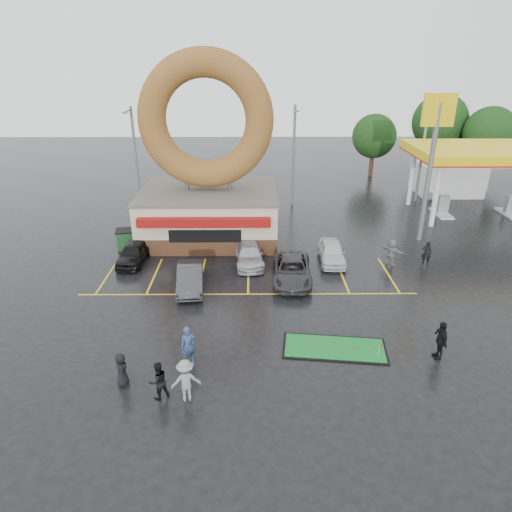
{
  "coord_description": "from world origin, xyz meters",
  "views": [
    {
      "loc": [
        0.29,
        -20.28,
        12.92
      ],
      "look_at": [
        0.48,
        3.99,
        2.2
      ],
      "focal_mm": 32.0,
      "sensor_mm": 36.0,
      "label": 1
    }
  ],
  "objects_px": {
    "car_silver": "(249,254)",
    "gas_station": "(468,165)",
    "car_black": "(133,253)",
    "car_dgrey": "(190,277)",
    "donut_shop": "(208,179)",
    "streetlight_right": "(423,151)",
    "car_white": "(332,252)",
    "dumpster": "(130,239)",
    "streetlight_left": "(135,156)",
    "shell_sign": "(434,142)",
    "streetlight_mid": "(294,154)",
    "car_grey": "(292,270)",
    "putting_green": "(334,348)",
    "person_cameraman": "(441,340)",
    "person_blue": "(188,346)"
  },
  "relations": [
    {
      "from": "donut_shop",
      "to": "car_black",
      "type": "xyz_separation_m",
      "value": [
        -4.79,
        -4.97,
        -3.78
      ]
    },
    {
      "from": "streetlight_mid",
      "to": "person_cameraman",
      "type": "relative_size",
      "value": 4.72
    },
    {
      "from": "streetlight_mid",
      "to": "putting_green",
      "type": "relative_size",
      "value": 1.75
    },
    {
      "from": "streetlight_right",
      "to": "shell_sign",
      "type": "bearing_deg",
      "value": -106.83
    },
    {
      "from": "donut_shop",
      "to": "car_black",
      "type": "distance_m",
      "value": 7.87
    },
    {
      "from": "donut_shop",
      "to": "gas_station",
      "type": "xyz_separation_m",
      "value": [
        23.0,
        7.97,
        -0.77
      ]
    },
    {
      "from": "donut_shop",
      "to": "person_blue",
      "type": "height_order",
      "value": "donut_shop"
    },
    {
      "from": "car_dgrey",
      "to": "dumpster",
      "type": "height_order",
      "value": "car_dgrey"
    },
    {
      "from": "person_cameraman",
      "to": "shell_sign",
      "type": "bearing_deg",
      "value": 162.33
    },
    {
      "from": "car_white",
      "to": "car_silver",
      "type": "bearing_deg",
      "value": -175.32
    },
    {
      "from": "car_silver",
      "to": "donut_shop",
      "type": "bearing_deg",
      "value": 116.67
    },
    {
      "from": "gas_station",
      "to": "car_black",
      "type": "distance_m",
      "value": 30.8
    },
    {
      "from": "donut_shop",
      "to": "car_dgrey",
      "type": "xyz_separation_m",
      "value": [
        -0.48,
        -8.75,
        -3.76
      ]
    },
    {
      "from": "donut_shop",
      "to": "streetlight_left",
      "type": "distance_m",
      "value": 9.87
    },
    {
      "from": "streetlight_mid",
      "to": "streetlight_right",
      "type": "xyz_separation_m",
      "value": [
        12.0,
        1.0,
        0.0
      ]
    },
    {
      "from": "shell_sign",
      "to": "streetlight_mid",
      "type": "xyz_separation_m",
      "value": [
        -9.0,
        8.92,
        -2.6
      ]
    },
    {
      "from": "streetlight_right",
      "to": "person_blue",
      "type": "xyz_separation_m",
      "value": [
        -18.62,
        -25.1,
        -3.83
      ]
    },
    {
      "from": "car_grey",
      "to": "car_dgrey",
      "type": "bearing_deg",
      "value": -168.1
    },
    {
      "from": "donut_shop",
      "to": "streetlight_right",
      "type": "relative_size",
      "value": 1.5
    },
    {
      "from": "car_black",
      "to": "car_dgrey",
      "type": "relative_size",
      "value": 0.94
    },
    {
      "from": "donut_shop",
      "to": "dumpster",
      "type": "bearing_deg",
      "value": -157.42
    },
    {
      "from": "streetlight_mid",
      "to": "car_dgrey",
      "type": "distance_m",
      "value": 18.74
    },
    {
      "from": "streetlight_left",
      "to": "car_black",
      "type": "bearing_deg",
      "value": -79.48
    },
    {
      "from": "car_silver",
      "to": "dumpster",
      "type": "relative_size",
      "value": 2.44
    },
    {
      "from": "streetlight_left",
      "to": "person_cameraman",
      "type": "height_order",
      "value": "streetlight_left"
    },
    {
      "from": "gas_station",
      "to": "car_grey",
      "type": "bearing_deg",
      "value": -137.7
    },
    {
      "from": "gas_station",
      "to": "streetlight_right",
      "type": "xyz_separation_m",
      "value": [
        -4.0,
        0.98,
        1.08
      ]
    },
    {
      "from": "car_white",
      "to": "gas_station",
      "type": "bearing_deg",
      "value": 44.53
    },
    {
      "from": "car_silver",
      "to": "car_dgrey",
      "type": "bearing_deg",
      "value": -138.48
    },
    {
      "from": "car_dgrey",
      "to": "person_blue",
      "type": "height_order",
      "value": "person_blue"
    },
    {
      "from": "donut_shop",
      "to": "putting_green",
      "type": "xyz_separation_m",
      "value": [
        7.2,
        -15.06,
        -4.43
      ]
    },
    {
      "from": "car_black",
      "to": "car_white",
      "type": "relative_size",
      "value": 0.98
    },
    {
      "from": "car_dgrey",
      "to": "car_white",
      "type": "height_order",
      "value": "car_dgrey"
    },
    {
      "from": "car_grey",
      "to": "car_white",
      "type": "distance_m",
      "value": 4.05
    },
    {
      "from": "donut_shop",
      "to": "streetlight_right",
      "type": "distance_m",
      "value": 21.0
    },
    {
      "from": "shell_sign",
      "to": "car_dgrey",
      "type": "height_order",
      "value": "shell_sign"
    },
    {
      "from": "streetlight_right",
      "to": "car_dgrey",
      "type": "xyz_separation_m",
      "value": [
        -19.48,
        -17.7,
        -4.07
      ]
    },
    {
      "from": "streetlight_mid",
      "to": "car_black",
      "type": "xyz_separation_m",
      "value": [
        -11.79,
        -12.92,
        -4.09
      ]
    },
    {
      "from": "car_dgrey",
      "to": "streetlight_right",
      "type": "bearing_deg",
      "value": 36.52
    },
    {
      "from": "donut_shop",
      "to": "car_black",
      "type": "relative_size",
      "value": 3.34
    },
    {
      "from": "shell_sign",
      "to": "streetlight_mid",
      "type": "distance_m",
      "value": 12.93
    },
    {
      "from": "streetlight_right",
      "to": "car_silver",
      "type": "distance_m",
      "value": 21.71
    },
    {
      "from": "donut_shop",
      "to": "streetlight_right",
      "type": "bearing_deg",
      "value": 25.21
    },
    {
      "from": "putting_green",
      "to": "streetlight_left",
      "type": "bearing_deg",
      "value": 122.83
    },
    {
      "from": "gas_station",
      "to": "dumpster",
      "type": "bearing_deg",
      "value": -160.2
    },
    {
      "from": "gas_station",
      "to": "putting_green",
      "type": "xyz_separation_m",
      "value": [
        -15.8,
        -23.03,
        -3.66
      ]
    },
    {
      "from": "car_black",
      "to": "dumpster",
      "type": "height_order",
      "value": "car_black"
    },
    {
      "from": "streetlight_mid",
      "to": "car_grey",
      "type": "bearing_deg",
      "value": -94.71
    },
    {
      "from": "car_dgrey",
      "to": "car_white",
      "type": "distance_m",
      "value": 9.86
    },
    {
      "from": "car_silver",
      "to": "gas_station",
      "type": "bearing_deg",
      "value": 29.57
    }
  ]
}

